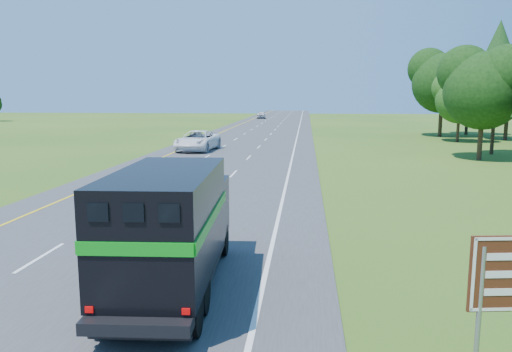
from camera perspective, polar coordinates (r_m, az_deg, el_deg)
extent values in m
cube|color=#38383A|center=(54.30, -1.31, 3.66)|extent=(15.00, 260.00, 0.04)
cube|color=yellow|center=(55.24, -7.00, 3.71)|extent=(0.15, 260.00, 0.01)
cube|color=white|center=(53.91, 4.51, 3.62)|extent=(0.15, 260.00, 0.01)
cylinder|color=black|center=(16.72, -10.61, -7.06)|extent=(0.38, 1.04, 1.02)
cylinder|color=black|center=(16.39, -3.89, -7.26)|extent=(0.38, 1.04, 1.02)
cylinder|color=black|center=(12.64, -15.32, -12.61)|extent=(0.38, 1.04, 1.02)
cylinder|color=black|center=(12.20, -6.31, -13.14)|extent=(0.38, 1.04, 1.02)
cylinder|color=black|center=(11.67, -17.05, -14.58)|extent=(0.38, 1.04, 1.02)
cylinder|color=black|center=(11.19, -7.23, -15.29)|extent=(0.38, 1.04, 1.02)
cube|color=black|center=(13.70, -9.45, -10.18)|extent=(2.63, 7.56, 0.26)
cube|color=black|center=(16.15, -7.42, -3.42)|extent=(2.37, 1.80, 1.77)
cube|color=black|center=(16.89, -6.95, -1.25)|extent=(2.05, 0.17, 0.56)
cube|color=black|center=(12.69, -10.23, -5.12)|extent=(2.61, 5.52, 2.56)
cube|color=#078F13|center=(10.12, -13.68, -8.15)|extent=(2.33, 0.16, 0.28)
cube|color=#078F13|center=(12.97, -15.36, -4.41)|extent=(0.33, 5.39, 0.28)
cube|color=#078F13|center=(12.45, -4.92, -4.67)|extent=(0.33, 5.39, 0.28)
cube|color=black|center=(10.15, -17.63, -3.98)|extent=(0.42, 0.06, 0.37)
cube|color=black|center=(9.93, -13.84, -4.10)|extent=(0.42, 0.06, 0.37)
cube|color=black|center=(9.76, -9.89, -4.20)|extent=(0.42, 0.06, 0.37)
cube|color=black|center=(10.92, -13.12, -17.46)|extent=(2.14, 0.23, 0.09)
cube|color=#B20505|center=(10.86, -18.53, -14.28)|extent=(0.17, 0.05, 0.13)
cube|color=#B20505|center=(10.35, -8.01, -15.09)|extent=(0.17, 0.05, 0.13)
imported|color=white|center=(48.01, -6.70, 4.04)|extent=(3.66, 7.03, 1.89)
imported|color=#B5B5BC|center=(117.98, 0.57, 7.02)|extent=(2.30, 5.16, 1.72)
cylinder|color=gray|center=(9.70, 24.07, -14.92)|extent=(0.09, 0.09, 2.68)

